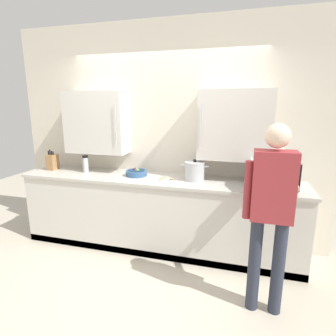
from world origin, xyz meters
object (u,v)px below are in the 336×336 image
knife_block (53,162)px  stock_pot (195,171)px  thermos_flask (86,164)px  fruit_bowl (136,173)px  person_figure (271,205)px  microwave_oven (271,172)px  wooden_spoon (167,178)px

knife_block → stock_pot: size_ratio=0.86×
thermos_flask → fruit_bowl: thermos_flask is taller
thermos_flask → person_figure: size_ratio=0.14×
knife_block → microwave_oven: bearing=-0.2°
fruit_bowl → wooden_spoon: size_ratio=1.37×
knife_block → thermos_flask: knife_block is taller
wooden_spoon → stock_pot: bearing=6.6°
stock_pot → fruit_bowl: 0.77m
thermos_flask → person_figure: bearing=-20.1°
thermos_flask → fruit_bowl: size_ratio=0.86×
knife_block → fruit_bowl: size_ratio=1.05×
wooden_spoon → person_figure: (1.14, -0.81, 0.07)m
fruit_bowl → thermos_flask: bearing=-178.5°
fruit_bowl → person_figure: person_figure is taller
fruit_bowl → stock_pot: bearing=-1.1°
thermos_flask → person_figure: 2.46m
microwave_oven → fruit_bowl: microwave_oven is taller
thermos_flask → fruit_bowl: 0.73m
stock_pot → thermos_flask: 1.50m
knife_block → thermos_flask: (0.54, -0.02, 0.01)m
knife_block → wooden_spoon: 1.71m
microwave_oven → stock_pot: microwave_oven is taller
thermos_flask → microwave_oven: bearing=0.3°
person_figure → knife_block: bearing=163.1°
microwave_oven → stock_pot: (-0.87, -0.01, -0.04)m
microwave_oven → wooden_spoon: size_ratio=3.81×
microwave_oven → wooden_spoon: (-1.20, -0.05, -0.15)m
stock_pot → fruit_bowl: stock_pot is taller
stock_pot → thermos_flask: (-1.50, -0.00, 0.00)m
microwave_oven → person_figure: size_ratio=0.45×
knife_block → person_figure: (2.85, -0.87, -0.03)m
microwave_oven → fruit_bowl: 1.64m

